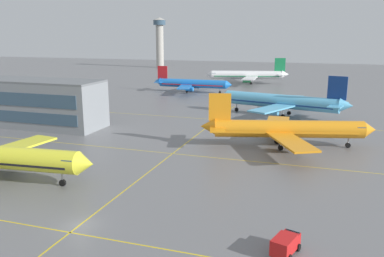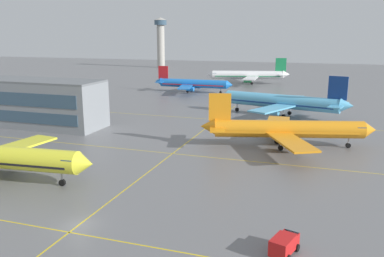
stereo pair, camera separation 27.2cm
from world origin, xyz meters
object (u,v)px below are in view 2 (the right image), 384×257
(airliner_far_right_stand, at_px, (248,75))
(service_truck_red_van, at_px, (284,244))
(airliner_far_left_stand, at_px, (192,84))
(control_tower, at_px, (161,38))
(airliner_second_row, at_px, (286,129))
(airliner_third_row, at_px, (282,102))

(airliner_far_right_stand, xyz_separation_m, service_truck_red_van, (31.68, -147.31, -2.92))
(service_truck_red_van, bearing_deg, airliner_far_right_stand, 102.14)
(airliner_far_left_stand, height_order, control_tower, control_tower)
(airliner_far_left_stand, bearing_deg, control_tower, 118.46)
(airliner_far_left_stand, bearing_deg, airliner_second_row, -58.16)
(airliner_second_row, distance_m, airliner_third_row, 32.96)
(airliner_far_right_stand, height_order, service_truck_red_van, airliner_far_right_stand)
(airliner_second_row, relative_size, service_truck_red_van, 7.90)
(airliner_far_left_stand, relative_size, service_truck_red_van, 7.31)
(airliner_far_right_stand, bearing_deg, airliner_far_left_stand, -114.94)
(service_truck_red_van, relative_size, control_tower, 0.13)
(airliner_far_right_stand, height_order, control_tower, control_tower)
(airliner_second_row, bearing_deg, service_truck_red_van, -84.46)
(service_truck_red_van, bearing_deg, control_tower, 115.75)
(airliner_third_row, relative_size, airliner_far_right_stand, 1.01)
(airliner_second_row, height_order, service_truck_red_van, airliner_second_row)
(airliner_second_row, height_order, airliner_far_right_stand, airliner_far_right_stand)
(airliner_third_row, distance_m, control_tower, 178.44)
(airliner_far_left_stand, bearing_deg, airliner_third_row, -43.80)
(service_truck_red_van, distance_m, control_tower, 247.88)
(airliner_far_right_stand, distance_m, control_tower, 107.95)
(airliner_far_right_stand, bearing_deg, airliner_third_row, -72.21)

